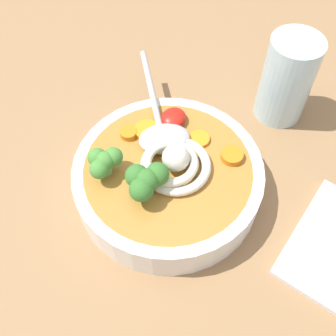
{
  "coord_description": "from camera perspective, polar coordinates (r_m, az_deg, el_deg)",
  "views": [
    {
      "loc": [
        18.38,
        15.64,
        46.29
      ],
      "look_at": [
        -3.98,
        2.21,
        8.14
      ],
      "focal_mm": 43.9,
      "sensor_mm": 36.0,
      "label": 1
    }
  ],
  "objects": [
    {
      "name": "table_slab",
      "position": [
        0.51,
        -4.49,
        -6.21
      ],
      "size": [
        110.88,
        110.88,
        3.49
      ],
      "primitive_type": "cube",
      "color": "#936D47",
      "rests_on": "ground"
    },
    {
      "name": "carrot_slice_extra_b",
      "position": [
        0.47,
        8.88,
        1.71
      ],
      "size": [
        2.55,
        2.55,
        0.78
      ],
      "primitive_type": "cylinder",
      "color": "orange",
      "rests_on": "soup_bowl"
    },
    {
      "name": "soup_spoon",
      "position": [
        0.49,
        -1.12,
        5.51
      ],
      "size": [
        15.14,
        13.94,
        1.6
      ],
      "rotation": [
        0.0,
        0.0,
        3.87
      ],
      "color": "#B7B7BC",
      "rests_on": "soup_bowl"
    },
    {
      "name": "broccoli_floret_right",
      "position": [
        0.45,
        -8.91,
        0.89
      ],
      "size": [
        4.19,
        3.6,
        3.31
      ],
      "color": "#7A9E60",
      "rests_on": "soup_bowl"
    },
    {
      "name": "drinking_glass",
      "position": [
        0.56,
        16.18,
        11.74
      ],
      "size": [
        6.58,
        6.58,
        11.87
      ],
      "primitive_type": "cylinder",
      "color": "silver",
      "rests_on": "table_slab"
    },
    {
      "name": "broccoli_floret_front",
      "position": [
        0.42,
        -3.07,
        -1.66
      ],
      "size": [
        4.98,
        4.28,
        3.93
      ],
      "color": "#7A9E60",
      "rests_on": "soup_bowl"
    },
    {
      "name": "soup_bowl",
      "position": [
        0.48,
        -0.0,
        -1.51
      ],
      "size": [
        21.78,
        21.78,
        4.65
      ],
      "color": "white",
      "rests_on": "table_slab"
    },
    {
      "name": "noodle_pile",
      "position": [
        0.45,
        0.9,
        0.7
      ],
      "size": [
        8.76,
        8.59,
        3.52
      ],
      "color": "silver",
      "rests_on": "soup_bowl"
    },
    {
      "name": "carrot_slice_beside_chili",
      "position": [
        0.49,
        -2.97,
        5.22
      ],
      "size": [
        2.99,
        2.99,
        0.69
      ],
      "primitive_type": "cylinder",
      "color": "orange",
      "rests_on": "soup_bowl"
    },
    {
      "name": "chili_sauce_dollop",
      "position": [
        0.5,
        0.74,
        6.98
      ],
      "size": [
        3.28,
        2.95,
        1.48
      ],
      "primitive_type": "ellipsoid",
      "color": "red",
      "rests_on": "soup_bowl"
    },
    {
      "name": "carrot_slice_rear",
      "position": [
        0.49,
        -5.52,
        4.87
      ],
      "size": [
        2.04,
        2.04,
        0.76
      ],
      "primitive_type": "cylinder",
      "color": "orange",
      "rests_on": "soup_bowl"
    },
    {
      "name": "carrot_slice_extra_a",
      "position": [
        0.49,
        4.33,
        4.05
      ],
      "size": [
        2.49,
        2.49,
        0.42
      ],
      "primitive_type": "cylinder",
      "color": "orange",
      "rests_on": "soup_bowl"
    }
  ]
}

